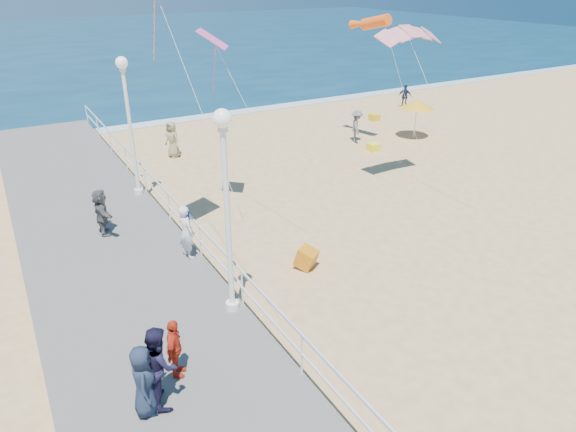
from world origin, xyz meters
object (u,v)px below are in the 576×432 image
spectator_4 (144,381)px  spectator_6 (102,211)px  lamp_post_far (128,113)px  woman_holding_toddler (186,232)px  beach_chair_left (373,147)px  spectator_5 (101,212)px  spectator_7 (159,365)px  lamp_post_mid (226,195)px  toddler_held (188,218)px  beach_umbrella (417,104)px  beach_walker_b (405,96)px  beach_walker_a (357,126)px  box_kite (306,260)px  spectator_3 (175,349)px  beach_chair_right (374,117)px  beach_walker_c (172,139)px

spectator_4 → spectator_6: (1.01, 8.66, -0.05)m
lamp_post_far → woman_holding_toddler: 6.28m
lamp_post_far → beach_chair_left: lamp_post_far is taller
spectator_5 → spectator_7: size_ratio=0.89×
lamp_post_mid → toddler_held: lamp_post_mid is taller
spectator_6 → toddler_held: bearing=-119.4°
spectator_7 → beach_umbrella: spectator_7 is taller
spectator_7 → beach_walker_b: 29.26m
beach_walker_a → box_kite: size_ratio=2.92×
woman_holding_toddler → spectator_5: 3.48m
woman_holding_toddler → beach_walker_b: bearing=-69.0°
lamp_post_mid → spectator_3: 3.68m
beach_chair_right → beach_chair_left: bearing=-129.3°
lamp_post_far → woman_holding_toddler: lamp_post_far is taller
lamp_post_mid → beach_umbrella: (15.77, 10.21, -1.75)m
toddler_held → beach_chair_right: size_ratio=1.37×
lamp_post_mid → spectator_4: (-2.94, -2.34, -2.47)m
woman_holding_toddler → spectator_7: bearing=143.7°
spectator_7 → beach_chair_right: 25.10m
box_kite → beach_chair_right: box_kite is taller
lamp_post_mid → spectator_4: size_ratio=3.38×
woman_holding_toddler → spectator_7: spectator_7 is taller
lamp_post_far → woman_holding_toddler: bearing=-90.5°
woman_holding_toddler → spectator_7: size_ratio=0.95×
spectator_5 → beach_umbrella: (17.74, 4.10, 0.71)m
spectator_7 → beach_chair_right: spectator_7 is taller
beach_umbrella → beach_chair_right: (0.51, 4.13, -1.71)m
beach_walker_b → beach_chair_left: size_ratio=2.78×
lamp_post_far → beach_umbrella: size_ratio=2.49×
beach_walker_c → spectator_3: bearing=-38.3°
spectator_4 → beach_umbrella: bearing=-38.3°
toddler_held → beach_chair_left: toddler_held is taller
lamp_post_mid → spectator_4: bearing=-141.4°
toddler_held → beach_walker_b: (20.18, 12.71, -0.86)m
lamp_post_far → beach_chair_left: (12.36, 0.54, -3.46)m
beach_walker_b → beach_walker_c: 17.36m
woman_holding_toddler → spectator_4: woman_holding_toddler is taller
lamp_post_far → beach_walker_a: lamp_post_far is taller
lamp_post_far → spectator_5: lamp_post_far is taller
spectator_5 → box_kite: size_ratio=2.68×
spectator_5 → beach_chair_left: bearing=-75.5°
lamp_post_mid → beach_walker_c: lamp_post_mid is taller
spectator_4 → beach_walker_a: 20.62m
spectator_7 → box_kite: (5.69, 3.51, -1.01)m
lamp_post_far → beach_chair_right: bearing=18.1°
toddler_held → box_kite: bearing=-135.3°
beach_walker_a → beach_chair_right: bearing=-19.4°
toddler_held → spectator_6: toddler_held is taller
spectator_6 → beach_chair_left: 14.68m
woman_holding_toddler → box_kite: size_ratio=2.87×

